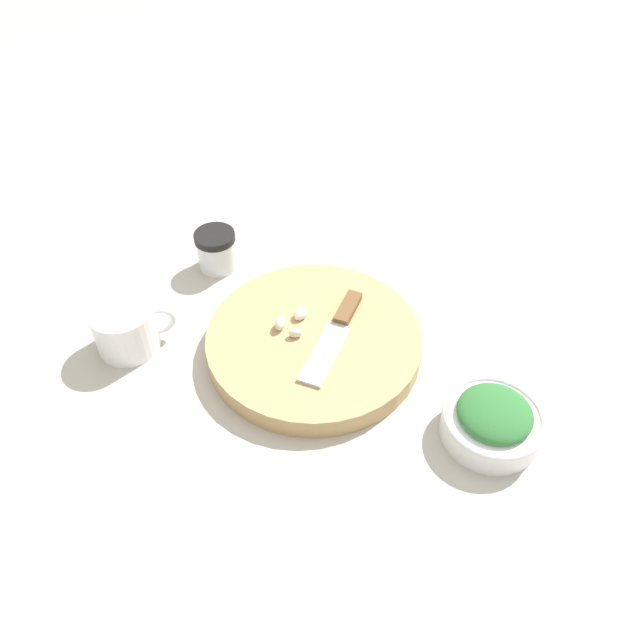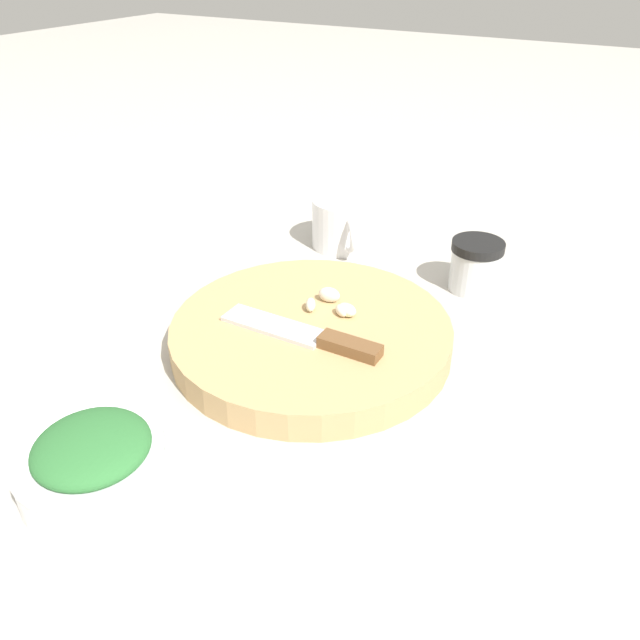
% 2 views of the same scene
% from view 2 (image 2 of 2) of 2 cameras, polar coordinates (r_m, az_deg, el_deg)
% --- Properties ---
extents(ground_plane, '(5.00, 5.00, 0.00)m').
position_cam_2_polar(ground_plane, '(0.67, 0.40, -4.80)').
color(ground_plane, '#B2ADA3').
extents(cutting_board, '(0.31, 0.31, 0.03)m').
position_cam_2_polar(cutting_board, '(0.70, -0.80, -1.39)').
color(cutting_board, tan).
rests_on(cutting_board, ground_plane).
extents(chef_knife, '(0.03, 0.19, 0.01)m').
position_cam_2_polar(chef_knife, '(0.66, -0.95, -1.43)').
color(chef_knife, brown).
rests_on(chef_knife, cutting_board).
extents(garlic_cloves, '(0.05, 0.06, 0.02)m').
position_cam_2_polar(garlic_cloves, '(0.71, 1.22, 1.52)').
color(garlic_cloves, silver).
rests_on(garlic_cloves, cutting_board).
extents(herb_bowl, '(0.13, 0.13, 0.06)m').
position_cam_2_polar(herb_bowl, '(0.56, -19.84, -12.09)').
color(herb_bowl, white).
rests_on(herb_bowl, ground_plane).
extents(spice_jar, '(0.07, 0.07, 0.07)m').
position_cam_2_polar(spice_jar, '(0.83, 14.02, 4.88)').
color(spice_jar, silver).
rests_on(spice_jar, ground_plane).
extents(coffee_mug, '(0.10, 0.10, 0.07)m').
position_cam_2_polar(coffee_mug, '(0.92, 2.14, 8.83)').
color(coffee_mug, white).
rests_on(coffee_mug, ground_plane).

